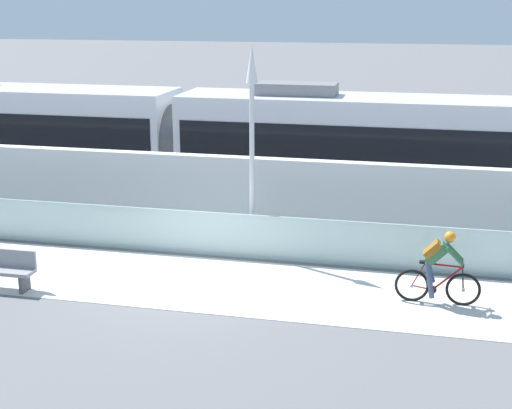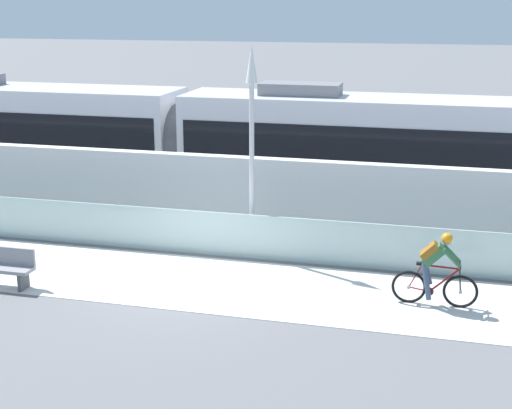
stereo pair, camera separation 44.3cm
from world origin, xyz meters
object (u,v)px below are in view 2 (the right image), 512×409
object	(u,v)px
tram	(183,140)
cyclist_on_bike	(435,269)
lamp_post_antenna	(252,125)
bench	(0,266)

from	to	relation	value
tram	cyclist_on_bike	distance (m)	10.57
cyclist_on_bike	lamp_post_antenna	distance (m)	5.57
cyclist_on_bike	bench	size ratio (longest dim) A/B	1.11
lamp_post_antenna	bench	xyz separation A→B (m)	(-4.91, -3.44, -2.81)
tram	cyclist_on_bike	world-z (taller)	tram
tram	lamp_post_antenna	world-z (taller)	lamp_post_antenna
bench	tram	bearing A→B (deg)	80.09
bench	lamp_post_antenna	bearing A→B (deg)	34.97
tram	cyclist_on_bike	bearing A→B (deg)	-40.66
lamp_post_antenna	cyclist_on_bike	bearing A→B (deg)	-25.62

